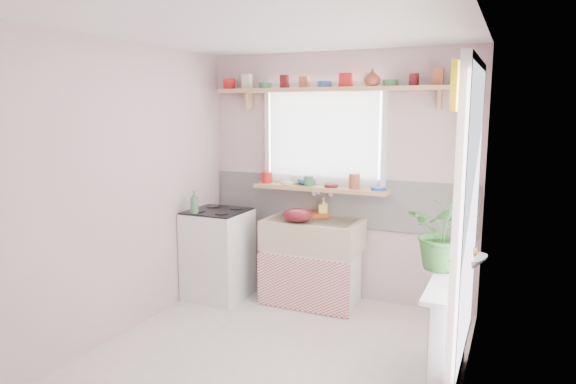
% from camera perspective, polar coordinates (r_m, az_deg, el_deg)
% --- Properties ---
extents(room, '(3.20, 3.20, 3.20)m').
position_cam_1_polar(room, '(4.34, 10.75, 1.58)').
color(room, white).
rests_on(room, ground).
extents(sink_unit, '(0.95, 0.65, 1.11)m').
position_cam_1_polar(sink_unit, '(5.18, 2.75, -7.66)').
color(sink_unit, white).
rests_on(sink_unit, ground).
extents(cooker, '(0.58, 0.58, 0.93)m').
position_cam_1_polar(cooker, '(5.37, -7.76, -6.79)').
color(cooker, white).
rests_on(cooker, ground).
extents(radiator_ledge, '(0.22, 0.95, 0.78)m').
position_cam_1_polar(radiator_ledge, '(3.86, 17.47, -14.69)').
color(radiator_ledge, white).
rests_on(radiator_ledge, ground).
extents(windowsill, '(1.40, 0.22, 0.04)m').
position_cam_1_polar(windowsill, '(5.19, 3.56, 0.40)').
color(windowsill, tan).
rests_on(windowsill, room).
extents(pine_shelf, '(2.52, 0.24, 0.04)m').
position_cam_1_polar(pine_shelf, '(5.07, 5.25, 11.28)').
color(pine_shelf, tan).
rests_on(pine_shelf, room).
extents(shelf_crockery, '(2.47, 0.11, 0.12)m').
position_cam_1_polar(shelf_crockery, '(5.09, 4.79, 12.11)').
color(shelf_crockery, red).
rests_on(shelf_crockery, pine_shelf).
extents(sill_crockery, '(1.35, 0.11, 0.12)m').
position_cam_1_polar(sill_crockery, '(5.20, 3.05, 1.24)').
color(sill_crockery, red).
rests_on(sill_crockery, windowsill).
extents(dish_tray, '(0.47, 0.42, 0.04)m').
position_cam_1_polar(dish_tray, '(5.30, 2.38, -2.38)').
color(dish_tray, '#CD4712').
rests_on(dish_tray, sink_unit).
extents(colander, '(0.32, 0.32, 0.13)m').
position_cam_1_polar(colander, '(4.98, 1.10, -2.57)').
color(colander, '#5A0F18').
rests_on(colander, sink_unit).
extents(jade_plant, '(0.60, 0.55, 0.56)m').
position_cam_1_polar(jade_plant, '(3.88, 17.04, -4.33)').
color(jade_plant, '#346D2B').
rests_on(jade_plant, radiator_ledge).
extents(fruit_bowl, '(0.40, 0.40, 0.08)m').
position_cam_1_polar(fruit_bowl, '(4.09, 18.87, -7.16)').
color(fruit_bowl, silver).
rests_on(fruit_bowl, radiator_ledge).
extents(herb_pot, '(0.12, 0.09, 0.20)m').
position_cam_1_polar(herb_pot, '(3.57, 18.11, -8.48)').
color(herb_pot, '#3A6E2C').
rests_on(herb_pot, radiator_ledge).
extents(soap_bottle_sink, '(0.10, 0.11, 0.19)m').
position_cam_1_polar(soap_bottle_sink, '(5.23, 3.96, -1.69)').
color(soap_bottle_sink, '#F7EF6D').
rests_on(soap_bottle_sink, sink_unit).
extents(sill_cup, '(0.15, 0.15, 0.09)m').
position_cam_1_polar(sill_cup, '(5.34, 0.94, 1.39)').
color(sill_cup, silver).
rests_on(sill_cup, windowsill).
extents(sill_bowl, '(0.22, 0.22, 0.06)m').
position_cam_1_polar(sill_bowl, '(5.30, 2.11, 1.15)').
color(sill_bowl, '#30649D').
rests_on(sill_bowl, windowsill).
extents(shelf_vase, '(0.19, 0.19, 0.16)m').
position_cam_1_polar(shelf_vase, '(4.91, 9.35, 12.44)').
color(shelf_vase, brown).
rests_on(shelf_vase, pine_shelf).
extents(cooker_bottle, '(0.10, 0.10, 0.23)m').
position_cam_1_polar(cooker_bottle, '(5.13, -10.37, -1.11)').
color(cooker_bottle, '#458A57').
rests_on(cooker_bottle, cooker).
extents(fruit, '(0.20, 0.14, 0.10)m').
position_cam_1_polar(fruit, '(4.08, 19.01, -6.30)').
color(fruit, orange).
rests_on(fruit, fruit_bowl).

